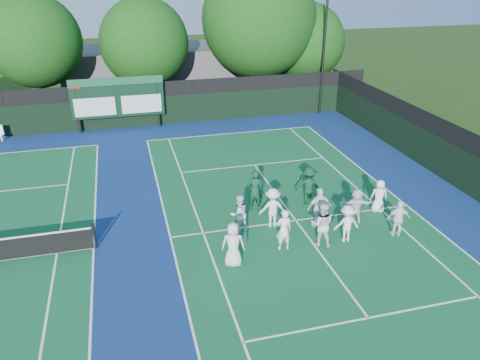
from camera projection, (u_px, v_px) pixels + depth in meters
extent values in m
plane|color=#1C360E|center=(304.00, 232.00, 19.56)|extent=(120.00, 120.00, 0.00)
cube|color=navy|center=(158.00, 239.00, 19.05)|extent=(34.00, 32.00, 0.01)
cube|color=#12582E|center=(296.00, 220.00, 20.43)|extent=(10.97, 23.77, 0.00)
cube|color=white|center=(231.00, 133.00, 30.85)|extent=(10.97, 0.08, 0.00)
cube|color=white|center=(170.00, 237.00, 19.16)|extent=(0.08, 23.77, 0.00)
cube|color=white|center=(407.00, 205.00, 21.69)|extent=(0.08, 23.77, 0.00)
cube|color=white|center=(203.00, 233.00, 19.48)|extent=(0.08, 23.77, 0.00)
cube|color=white|center=(380.00, 209.00, 21.38)|extent=(0.08, 23.77, 0.00)
cube|color=white|center=(368.00, 318.00, 14.82)|extent=(8.23, 0.08, 0.00)
cube|color=white|center=(255.00, 165.00, 26.04)|extent=(8.23, 0.08, 0.00)
cube|color=white|center=(296.00, 220.00, 20.43)|extent=(0.08, 12.80, 0.00)
cube|color=white|center=(1.00, 153.00, 27.61)|extent=(10.97, 0.08, 0.00)
cube|color=white|center=(94.00, 248.00, 18.46)|extent=(0.08, 23.77, 0.00)
cube|color=white|center=(57.00, 253.00, 18.14)|extent=(0.08, 23.77, 0.00)
cube|color=black|center=(135.00, 112.00, 31.78)|extent=(34.00, 0.08, 2.00)
cube|color=black|center=(132.00, 91.00, 31.14)|extent=(34.00, 0.05, 1.00)
cube|color=black|center=(475.00, 178.00, 22.09)|extent=(0.08, 32.00, 2.00)
cylinder|color=black|center=(77.00, 107.00, 30.28)|extent=(0.16, 0.16, 3.50)
cylinder|color=black|center=(158.00, 102.00, 31.48)|extent=(0.16, 0.16, 3.50)
cube|color=black|center=(118.00, 98.00, 30.69)|extent=(6.00, 0.15, 2.60)
cube|color=#154B2C|center=(116.00, 81.00, 30.14)|extent=(6.00, 0.05, 0.50)
cube|color=silver|center=(95.00, 107.00, 30.47)|extent=(2.60, 0.04, 1.20)
cube|color=silver|center=(142.00, 104.00, 31.16)|extent=(2.60, 0.04, 1.20)
cube|color=maroon|center=(74.00, 85.00, 29.58)|extent=(0.70, 0.04, 0.50)
cube|color=#525256|center=(176.00, 71.00, 39.29)|extent=(18.00, 6.00, 4.00)
cylinder|color=black|center=(324.00, 45.00, 32.94)|extent=(0.16, 0.16, 10.00)
cylinder|color=black|center=(95.00, 236.00, 18.26)|extent=(0.10, 0.10, 1.10)
cube|color=white|center=(3.00, 137.00, 29.57)|extent=(0.15, 0.38, 0.43)
cylinder|color=black|center=(45.00, 98.00, 33.23)|extent=(0.44, 0.44, 3.08)
sphere|color=#0E3A0D|center=(35.00, 41.00, 31.59)|extent=(6.26, 6.26, 6.26)
sphere|color=#0E3A0D|center=(46.00, 50.00, 32.25)|extent=(4.39, 4.39, 4.39)
cylinder|color=black|center=(149.00, 94.00, 34.99)|extent=(0.44, 0.44, 2.67)
sphere|color=#0E3A0D|center=(144.00, 43.00, 33.43)|extent=(6.33, 6.33, 6.33)
sphere|color=#0E3A0D|center=(153.00, 51.00, 34.10)|extent=(4.43, 4.43, 4.43)
cylinder|color=black|center=(258.00, 84.00, 36.87)|extent=(0.44, 0.44, 3.14)
sphere|color=#0E3A0D|center=(259.00, 20.00, 34.85)|extent=(8.58, 8.58, 8.58)
sphere|color=#0E3A0D|center=(265.00, 31.00, 35.61)|extent=(6.01, 6.01, 6.01)
cylinder|color=black|center=(304.00, 85.00, 37.92)|extent=(0.44, 0.44, 2.40)
sphere|color=#0E3A0D|center=(306.00, 42.00, 36.47)|extent=(5.97, 5.97, 5.97)
sphere|color=#0E3A0D|center=(311.00, 49.00, 37.13)|extent=(4.18, 4.18, 4.18)
sphere|color=#B1C517|center=(359.00, 206.00, 21.61)|extent=(0.07, 0.07, 0.07)
sphere|color=#B1C517|center=(354.00, 218.00, 20.60)|extent=(0.07, 0.07, 0.07)
sphere|color=#B1C517|center=(298.00, 179.00, 24.30)|extent=(0.07, 0.07, 0.07)
sphere|color=#B1C517|center=(350.00, 215.00, 20.79)|extent=(0.07, 0.07, 0.07)
imported|color=silver|center=(233.00, 244.00, 17.09)|extent=(0.97, 0.75, 1.77)
imported|color=white|center=(284.00, 230.00, 18.07)|extent=(0.64, 0.43, 1.73)
imported|color=silver|center=(322.00, 224.00, 18.34)|extent=(1.11, 1.01, 1.84)
imported|color=white|center=(347.00, 223.00, 18.66)|extent=(1.07, 0.67, 1.58)
imported|color=white|center=(398.00, 219.00, 19.00)|extent=(0.99, 0.59, 1.59)
imported|color=white|center=(239.00, 214.00, 19.32)|extent=(0.92, 0.78, 1.64)
imported|color=white|center=(272.00, 208.00, 19.68)|extent=(1.19, 0.76, 1.75)
imported|color=white|center=(319.00, 208.00, 19.60)|extent=(1.09, 0.49, 1.82)
imported|color=white|center=(356.00, 206.00, 20.00)|extent=(1.54, 0.72, 1.59)
imported|color=white|center=(379.00, 196.00, 20.87)|extent=(0.88, 0.72, 1.55)
imported|color=#0F3721|center=(255.00, 190.00, 20.94)|extent=(0.81, 0.64, 1.96)
imported|color=#0D321C|center=(309.00, 186.00, 21.48)|extent=(1.37, 1.08, 1.85)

